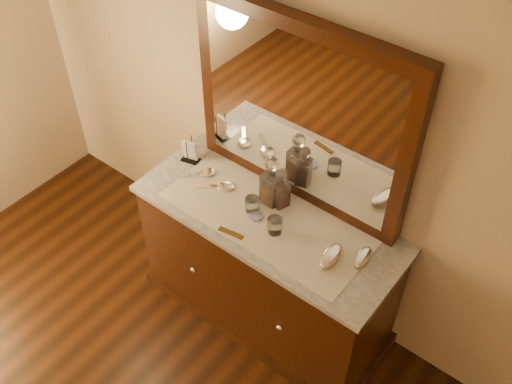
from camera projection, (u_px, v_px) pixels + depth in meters
dresser_cabinet at (267, 269)px, 3.32m from camera, size 1.40×0.55×0.82m
dresser_plinth at (266, 306)px, 3.58m from camera, size 1.46×0.59×0.08m
knob_left at (193, 270)px, 3.26m from camera, size 0.04×0.04×0.04m
knob_right at (280, 328)px, 3.00m from camera, size 0.04×0.04×0.04m
marble_top at (268, 218)px, 3.02m from camera, size 1.44×0.59×0.03m
mirror_frame at (301, 115)px, 2.79m from camera, size 1.20×0.08×1.00m
mirror_glass at (297, 118)px, 2.77m from camera, size 1.06×0.01×0.86m
lace_runner at (266, 218)px, 3.00m from camera, size 1.10×0.45×0.00m
pin_dish at (256, 216)px, 2.99m from camera, size 0.08×0.08×0.01m
comb at (231, 233)px, 2.91m from camera, size 0.14×0.05×0.01m
napkin_rack at (190, 152)px, 3.27m from camera, size 0.12×0.09×0.16m
decanter_left at (272, 185)px, 3.00m from camera, size 0.09×0.09×0.30m
decanter_right at (281, 191)px, 2.99m from camera, size 0.09×0.09×0.25m
brush_near at (331, 257)px, 2.78m from camera, size 0.10×0.18×0.05m
brush_far at (363, 258)px, 2.78m from camera, size 0.08×0.15×0.04m
hand_mirror_outer at (205, 173)px, 3.22m from camera, size 0.16×0.18×0.02m
hand_mirror_inner at (223, 186)px, 3.14m from camera, size 0.20×0.17×0.02m
tumblers at (263, 215)px, 2.95m from camera, size 0.25×0.12×0.09m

